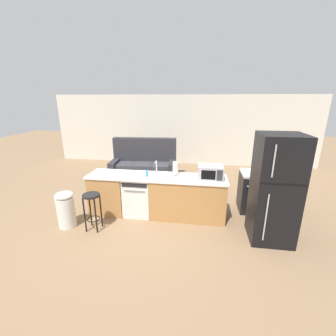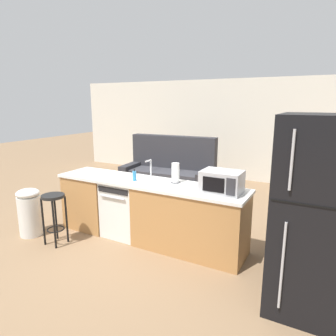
{
  "view_description": "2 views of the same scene",
  "coord_description": "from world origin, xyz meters",
  "px_view_note": "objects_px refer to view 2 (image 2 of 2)",
  "views": [
    {
      "loc": [
        1.06,
        -4.37,
        2.46
      ],
      "look_at": [
        0.38,
        0.11,
        1.05
      ],
      "focal_mm": 24.0,
      "sensor_mm": 36.0,
      "label": 1
    },
    {
      "loc": [
        2.41,
        -3.51,
        2.02
      ],
      "look_at": [
        0.07,
        0.77,
        0.94
      ],
      "focal_mm": 32.0,
      "sensor_mm": 36.0,
      "label": 2
    }
  ],
  "objects_px": {
    "stove_range": "(315,227)",
    "microwave": "(222,182)",
    "bar_stool": "(54,209)",
    "kettle": "(335,191)",
    "trash_bin": "(30,211)",
    "dishwasher": "(126,208)",
    "paper_towel_roll": "(175,173)",
    "couch": "(169,176)",
    "refrigerator": "(314,218)",
    "soap_bottle": "(134,176)"
  },
  "relations": [
    {
      "from": "stove_range",
      "to": "trash_bin",
      "type": "height_order",
      "value": "stove_range"
    },
    {
      "from": "soap_bottle",
      "to": "couch",
      "type": "distance_m",
      "value": 2.46
    },
    {
      "from": "microwave",
      "to": "trash_bin",
      "type": "height_order",
      "value": "microwave"
    },
    {
      "from": "refrigerator",
      "to": "bar_stool",
      "type": "relative_size",
      "value": 2.6
    },
    {
      "from": "trash_bin",
      "to": "couch",
      "type": "relative_size",
      "value": 0.36
    },
    {
      "from": "soap_bottle",
      "to": "refrigerator",
      "type": "bearing_deg",
      "value": -11.78
    },
    {
      "from": "refrigerator",
      "to": "trash_bin",
      "type": "height_order",
      "value": "refrigerator"
    },
    {
      "from": "dishwasher",
      "to": "microwave",
      "type": "xyz_separation_m",
      "value": [
        1.51,
        -0.0,
        0.62
      ]
    },
    {
      "from": "dishwasher",
      "to": "kettle",
      "type": "relative_size",
      "value": 4.1
    },
    {
      "from": "refrigerator",
      "to": "paper_towel_roll",
      "type": "bearing_deg",
      "value": 159.28
    },
    {
      "from": "microwave",
      "to": "paper_towel_roll",
      "type": "xyz_separation_m",
      "value": [
        -0.73,
        0.14,
        -0.0
      ]
    },
    {
      "from": "refrigerator",
      "to": "soap_bottle",
      "type": "bearing_deg",
      "value": 168.22
    },
    {
      "from": "kettle",
      "to": "bar_stool",
      "type": "xyz_separation_m",
      "value": [
        -3.47,
        -1.18,
        -0.45
      ]
    },
    {
      "from": "paper_towel_roll",
      "to": "microwave",
      "type": "bearing_deg",
      "value": -10.7
    },
    {
      "from": "paper_towel_roll",
      "to": "dishwasher",
      "type": "bearing_deg",
      "value": -170.19
    },
    {
      "from": "stove_range",
      "to": "soap_bottle",
      "type": "height_order",
      "value": "soap_bottle"
    },
    {
      "from": "trash_bin",
      "to": "kettle",
      "type": "bearing_deg",
      "value": 15.94
    },
    {
      "from": "kettle",
      "to": "trash_bin",
      "type": "bearing_deg",
      "value": -164.06
    },
    {
      "from": "stove_range",
      "to": "soap_bottle",
      "type": "xyz_separation_m",
      "value": [
        -2.39,
        -0.6,
        0.52
      ]
    },
    {
      "from": "paper_towel_roll",
      "to": "bar_stool",
      "type": "relative_size",
      "value": 0.38
    },
    {
      "from": "soap_bottle",
      "to": "trash_bin",
      "type": "relative_size",
      "value": 0.24
    },
    {
      "from": "dishwasher",
      "to": "couch",
      "type": "distance_m",
      "value": 2.29
    },
    {
      "from": "dishwasher",
      "to": "paper_towel_roll",
      "type": "height_order",
      "value": "paper_towel_roll"
    },
    {
      "from": "dishwasher",
      "to": "trash_bin",
      "type": "bearing_deg",
      "value": -150.15
    },
    {
      "from": "soap_bottle",
      "to": "bar_stool",
      "type": "xyz_separation_m",
      "value": [
        -0.91,
        -0.7,
        -0.44
      ]
    },
    {
      "from": "bar_stool",
      "to": "refrigerator",
      "type": "bearing_deg",
      "value": 3.55
    },
    {
      "from": "refrigerator",
      "to": "trash_bin",
      "type": "distance_m",
      "value": 3.93
    },
    {
      "from": "stove_range",
      "to": "microwave",
      "type": "height_order",
      "value": "microwave"
    },
    {
      "from": "bar_stool",
      "to": "stove_range",
      "type": "bearing_deg",
      "value": 21.54
    },
    {
      "from": "kettle",
      "to": "stove_range",
      "type": "bearing_deg",
      "value": 143.32
    },
    {
      "from": "paper_towel_roll",
      "to": "soap_bottle",
      "type": "height_order",
      "value": "paper_towel_roll"
    },
    {
      "from": "dishwasher",
      "to": "paper_towel_roll",
      "type": "bearing_deg",
      "value": 9.81
    },
    {
      "from": "microwave",
      "to": "kettle",
      "type": "bearing_deg",
      "value": 18.69
    },
    {
      "from": "dishwasher",
      "to": "bar_stool",
      "type": "height_order",
      "value": "dishwasher"
    },
    {
      "from": "stove_range",
      "to": "kettle",
      "type": "relative_size",
      "value": 4.39
    },
    {
      "from": "stove_range",
      "to": "couch",
      "type": "xyz_separation_m",
      "value": [
        -3.05,
        1.7,
        -0.06
      ]
    },
    {
      "from": "soap_bottle",
      "to": "couch",
      "type": "xyz_separation_m",
      "value": [
        -0.66,
        2.3,
        -0.58
      ]
    },
    {
      "from": "kettle",
      "to": "couch",
      "type": "height_order",
      "value": "couch"
    },
    {
      "from": "kettle",
      "to": "couch",
      "type": "xyz_separation_m",
      "value": [
        -3.22,
        1.83,
        -0.59
      ]
    },
    {
      "from": "stove_range",
      "to": "trash_bin",
      "type": "bearing_deg",
      "value": -161.71
    },
    {
      "from": "kettle",
      "to": "dishwasher",
      "type": "bearing_deg",
      "value": -171.32
    },
    {
      "from": "paper_towel_roll",
      "to": "soap_bottle",
      "type": "bearing_deg",
      "value": -161.85
    },
    {
      "from": "dishwasher",
      "to": "paper_towel_roll",
      "type": "distance_m",
      "value": 1.01
    },
    {
      "from": "microwave",
      "to": "stove_range",
      "type": "bearing_deg",
      "value": 26.87
    },
    {
      "from": "soap_bottle",
      "to": "stove_range",
      "type": "bearing_deg",
      "value": 14.12
    },
    {
      "from": "dishwasher",
      "to": "bar_stool",
      "type": "relative_size",
      "value": 1.14
    },
    {
      "from": "refrigerator",
      "to": "trash_bin",
      "type": "relative_size",
      "value": 2.6
    },
    {
      "from": "refrigerator",
      "to": "bar_stool",
      "type": "xyz_separation_m",
      "value": [
        -3.3,
        -0.2,
        -0.43
      ]
    },
    {
      "from": "paper_towel_roll",
      "to": "trash_bin",
      "type": "xyz_separation_m",
      "value": [
        -2.07,
        -0.87,
        -0.66
      ]
    },
    {
      "from": "microwave",
      "to": "bar_stool",
      "type": "height_order",
      "value": "microwave"
    }
  ]
}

